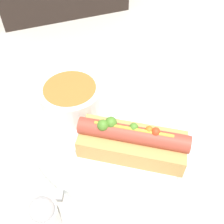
# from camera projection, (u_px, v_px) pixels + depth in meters

# --- Properties ---
(ground_plane) EXTENTS (4.00, 4.00, 0.00)m
(ground_plane) POSITION_uv_depth(u_px,v_px,m) (112.00, 130.00, 0.46)
(ground_plane) COLOR #BCB7AD
(dinner_plate) EXTENTS (0.27, 0.27, 0.02)m
(dinner_plate) POSITION_uv_depth(u_px,v_px,m) (112.00, 127.00, 0.45)
(dinner_plate) COLOR white
(dinner_plate) RESTS_ON ground_plane
(hot_dog) EXTENTS (0.17, 0.14, 0.06)m
(hot_dog) POSITION_uv_depth(u_px,v_px,m) (132.00, 141.00, 0.39)
(hot_dog) COLOR tan
(hot_dog) RESTS_ON dinner_plate
(soup_bowl) EXTENTS (0.11, 0.11, 0.05)m
(soup_bowl) POSITION_uv_depth(u_px,v_px,m) (71.00, 97.00, 0.45)
(soup_bowl) COLOR white
(soup_bowl) RESTS_ON dinner_plate
(spoon) EXTENTS (0.09, 0.17, 0.01)m
(spoon) POSITION_uv_depth(u_px,v_px,m) (72.00, 127.00, 0.43)
(spoon) COLOR #B7B7BC
(spoon) RESTS_ON dinner_plate
(salt_shaker) EXTENTS (0.03, 0.03, 0.07)m
(salt_shaker) POSITION_uv_depth(u_px,v_px,m) (45.00, 217.00, 0.32)
(salt_shaker) COLOR silver
(salt_shaker) RESTS_ON ground_plane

